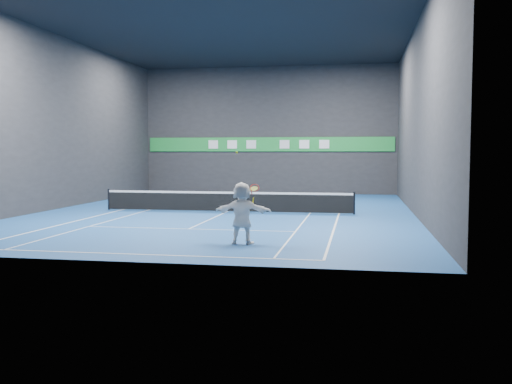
% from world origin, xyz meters
% --- Properties ---
extents(ground, '(26.00, 26.00, 0.00)m').
position_xyz_m(ground, '(0.00, 0.00, 0.00)').
color(ground, '#19488C').
rests_on(ground, ground).
extents(ceiling, '(26.00, 26.00, 0.00)m').
position_xyz_m(ceiling, '(0.00, 0.00, 9.00)').
color(ceiling, black).
rests_on(ceiling, ground).
extents(wall_back, '(18.00, 0.10, 9.00)m').
position_xyz_m(wall_back, '(0.00, 13.00, 4.50)').
color(wall_back, '#27272A').
rests_on(wall_back, ground).
extents(wall_front, '(18.00, 0.10, 9.00)m').
position_xyz_m(wall_front, '(0.00, -13.00, 4.50)').
color(wall_front, '#27272A').
rests_on(wall_front, ground).
extents(wall_left, '(0.10, 26.00, 9.00)m').
position_xyz_m(wall_left, '(-9.00, 0.00, 4.50)').
color(wall_left, '#27272A').
rests_on(wall_left, ground).
extents(wall_right, '(0.10, 26.00, 9.00)m').
position_xyz_m(wall_right, '(9.00, 0.00, 4.50)').
color(wall_right, '#27272A').
rests_on(wall_right, ground).
extents(baseline_near, '(10.98, 0.08, 0.01)m').
position_xyz_m(baseline_near, '(0.00, -11.89, 0.00)').
color(baseline_near, white).
rests_on(baseline_near, ground).
extents(baseline_far, '(10.98, 0.08, 0.01)m').
position_xyz_m(baseline_far, '(0.00, 11.89, 0.00)').
color(baseline_far, white).
rests_on(baseline_far, ground).
extents(sideline_doubles_left, '(0.08, 23.78, 0.01)m').
position_xyz_m(sideline_doubles_left, '(-5.49, 0.00, 0.00)').
color(sideline_doubles_left, white).
rests_on(sideline_doubles_left, ground).
extents(sideline_doubles_right, '(0.08, 23.78, 0.01)m').
position_xyz_m(sideline_doubles_right, '(5.49, 0.00, 0.00)').
color(sideline_doubles_right, white).
rests_on(sideline_doubles_right, ground).
extents(sideline_singles_left, '(0.06, 23.78, 0.01)m').
position_xyz_m(sideline_singles_left, '(-4.11, 0.00, 0.00)').
color(sideline_singles_left, white).
rests_on(sideline_singles_left, ground).
extents(sideline_singles_right, '(0.06, 23.78, 0.01)m').
position_xyz_m(sideline_singles_right, '(4.11, 0.00, 0.00)').
color(sideline_singles_right, white).
rests_on(sideline_singles_right, ground).
extents(service_line_near, '(8.23, 0.06, 0.01)m').
position_xyz_m(service_line_near, '(0.00, -6.40, 0.00)').
color(service_line_near, white).
rests_on(service_line_near, ground).
extents(service_line_far, '(8.23, 0.06, 0.01)m').
position_xyz_m(service_line_far, '(0.00, 6.40, 0.00)').
color(service_line_far, white).
rests_on(service_line_far, ground).
extents(center_service_line, '(0.06, 12.80, 0.01)m').
position_xyz_m(center_service_line, '(0.00, 0.00, 0.00)').
color(center_service_line, white).
rests_on(center_service_line, ground).
extents(player, '(1.86, 0.63, 1.99)m').
position_xyz_m(player, '(2.74, -9.51, 1.00)').
color(player, white).
rests_on(player, ground).
extents(tennis_ball, '(0.07, 0.07, 0.07)m').
position_xyz_m(tennis_ball, '(2.56, -9.50, 2.93)').
color(tennis_ball, yellow).
rests_on(tennis_ball, player).
extents(tennis_net, '(12.50, 0.10, 1.07)m').
position_xyz_m(tennis_net, '(0.00, 0.00, 0.54)').
color(tennis_net, black).
rests_on(tennis_net, ground).
extents(sponsor_banner, '(17.64, 0.11, 1.00)m').
position_xyz_m(sponsor_banner, '(0.00, 12.93, 3.50)').
color(sponsor_banner, green).
rests_on(sponsor_banner, wall_back).
extents(tennis_racket, '(0.43, 0.31, 0.73)m').
position_xyz_m(tennis_racket, '(3.12, -9.46, 1.75)').
color(tennis_racket, red).
rests_on(tennis_racket, player).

